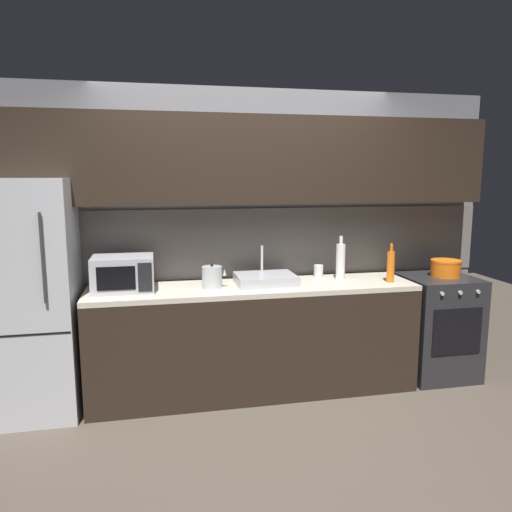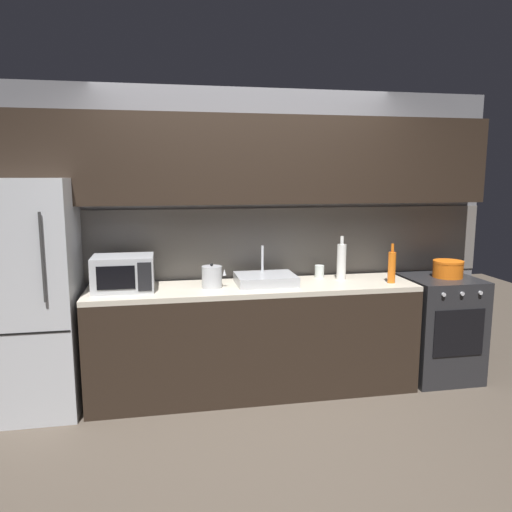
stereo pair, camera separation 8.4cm
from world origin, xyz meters
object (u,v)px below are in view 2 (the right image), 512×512
Objects in this scene: kettle at (212,277)px; wine_bottle_white at (341,261)px; wine_bottle_orange at (392,267)px; microwave at (123,273)px; mug_clear at (319,271)px; refrigerator at (30,297)px; cooking_pot at (448,269)px; oven_range at (439,327)px.

wine_bottle_white reaches higher than kettle.
kettle is at bearing 176.32° from wine_bottle_orange.
wine_bottle_white is (1.80, 0.08, 0.02)m from microwave.
kettle is at bearing -174.20° from wine_bottle_white.
wine_bottle_white is 0.42m from wine_bottle_orange.
mug_clear is (-0.16, 0.10, -0.10)m from wine_bottle_white.
refrigerator reaches higher than wine_bottle_white.
kettle is 0.53× the size of wine_bottle_white.
refrigerator is 3.42m from cooking_pot.
refrigerator is 2.48m from wine_bottle_white.
oven_range is at bearing -0.42° from microwave.
cooking_pot is at bearing -5.74° from wine_bottle_white.
microwave is 0.68m from kettle.
cooking_pot reaches higher than oven_range.
microwave reaches higher than oven_range.
wine_bottle_orange reaches higher than mug_clear.
refrigerator is 4.73× the size of wine_bottle_white.
mug_clear is (0.96, 0.22, -0.03)m from kettle.
wine_bottle_orange is (0.36, -0.21, -0.02)m from wine_bottle_white.
mug_clear is at bearing 12.76° from kettle.
mug_clear is at bearing 169.22° from oven_range.
wine_bottle_white is at bearing 173.81° from oven_range.
microwave is 2.34× the size of kettle.
microwave is at bearing 179.58° from oven_range.
wine_bottle_white is (2.48, 0.09, 0.18)m from refrigerator.
mug_clear is 0.42× the size of cooking_pot.
wine_bottle_white is (1.12, 0.11, 0.07)m from kettle.
oven_range is 2.07m from kettle.
refrigerator is at bearing 177.71° from wine_bottle_orange.
microwave is at bearing 176.51° from wine_bottle_orange.
wine_bottle_white is 3.43× the size of mug_clear.
refrigerator is 6.85× the size of cooking_pot.
refrigerator is 5.39× the size of wine_bottle_orange.
wine_bottle_white is at bearing 2.44° from microwave.
oven_range is 1.18m from mug_clear.
oven_range is at bearing -0.02° from refrigerator.
refrigerator is 3.39m from oven_range.
refrigerator is 1.96× the size of oven_range.
mug_clear is at bearing 149.07° from wine_bottle_orange.
wine_bottle_white is (-0.89, 0.10, 0.61)m from oven_range.
microwave reaches higher than mug_clear.
wine_bottle_orange is (-0.53, -0.11, 0.58)m from oven_range.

